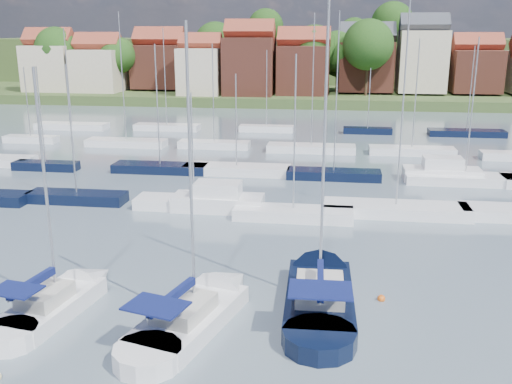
# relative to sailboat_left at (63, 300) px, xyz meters

# --- Properties ---
(ground) EXTENTS (260.00, 260.00, 0.00)m
(ground) POSITION_rel_sailboat_left_xyz_m (9.72, 37.00, -0.37)
(ground) COLOR #4D5B69
(ground) RESTS_ON ground
(sailboat_left) EXTENTS (3.90, 9.62, 12.81)m
(sailboat_left) POSITION_rel_sailboat_left_xyz_m (0.00, 0.00, 0.00)
(sailboat_left) COLOR silver
(sailboat_left) RESTS_ON ground
(sailboat_centre) EXTENTS (5.68, 11.37, 14.97)m
(sailboat_centre) POSITION_rel_sailboat_left_xyz_m (7.14, 0.06, -0.01)
(sailboat_centre) COLOR silver
(sailboat_centre) RESTS_ON ground
(sailboat_navy) EXTENTS (3.69, 12.59, 17.26)m
(sailboat_navy) POSITION_rel_sailboat_left_xyz_m (12.67, 3.41, -0.02)
(sailboat_navy) COLOR black
(sailboat_navy) RESTS_ON ground
(buoy_c) EXTENTS (0.52, 0.52, 0.52)m
(buoy_c) POSITION_rel_sailboat_left_xyz_m (5.87, -3.19, -0.37)
(buoy_c) COLOR #D85914
(buoy_c) RESTS_ON ground
(buoy_e) EXTENTS (0.41, 0.41, 0.41)m
(buoy_e) POSITION_rel_sailboat_left_xyz_m (15.86, 2.90, -0.37)
(buoy_e) COLOR #D85914
(buoy_e) RESTS_ON ground
(marina_field) EXTENTS (79.62, 41.41, 15.93)m
(marina_field) POSITION_rel_sailboat_left_xyz_m (11.63, 32.14, 0.07)
(marina_field) COLOR silver
(marina_field) RESTS_ON ground
(far_shore_town) EXTENTS (212.46, 90.00, 22.27)m
(far_shore_town) POSITION_rel_sailboat_left_xyz_m (11.95, 129.66, 4.24)
(far_shore_town) COLOR #384B25
(far_shore_town) RESTS_ON ground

